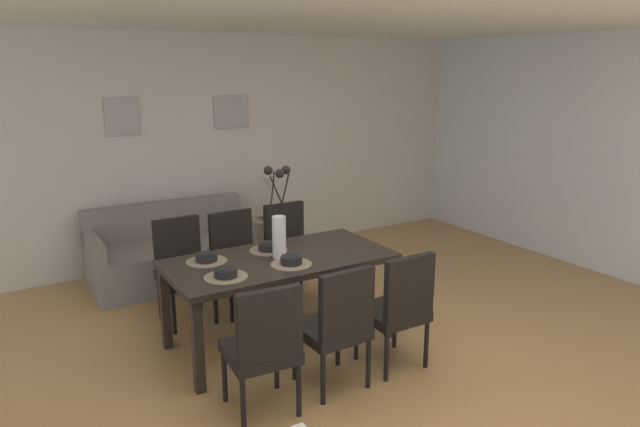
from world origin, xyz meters
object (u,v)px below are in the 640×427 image
dining_chair_near_right (183,265)px  dining_chair_mid_left (399,305)px  sofa (175,254)px  framed_picture_left (122,117)px  dining_chair_near_left (264,344)px  bowl_far_right (268,246)px  centerpiece_vase (279,223)px  bowl_near_left (226,272)px  side_table (272,241)px  dining_chair_mid_right (290,246)px  table_lamp (271,188)px  framed_picture_center (232,112)px  bowl_near_right (206,257)px  bowl_far_left (291,259)px  dining_chair_far_right (237,256)px  dining_table (280,266)px  dining_chair_far_left (337,322)px

dining_chair_near_right → dining_chair_mid_left: bearing=-57.2°
sofa → framed_picture_left: bearing=121.6°
dining_chair_near_left → bowl_far_right: dining_chair_near_left is taller
centerpiece_vase → bowl_near_left: bearing=-159.5°
dining_chair_near_left → side_table: 3.06m
dining_chair_mid_left → sofa: 2.85m
centerpiece_vase → dining_chair_mid_right: bearing=57.5°
table_lamp → framed_picture_center: (-0.22, 0.55, 0.82)m
bowl_near_right → bowl_far_left: 0.67m
dining_chair_mid_right → bowl_near_left: size_ratio=5.41×
dining_chair_mid_left → side_table: 2.70m
centerpiece_vase → framed_picture_center: size_ratio=1.72×
bowl_near_left → bowl_near_right: (0.00, 0.40, 0.00)m
dining_chair_far_right → dining_chair_mid_left: 1.77m
bowl_far_left → side_table: size_ratio=0.33×
bowl_near_right → framed_picture_left: (-0.08, 2.18, 0.94)m
table_lamp → side_table: bearing=180.0°
dining_chair_far_right → bowl_near_right: dining_chair_far_right is taller
centerpiece_vase → sofa: (-0.31, 1.87, -0.74)m
dining_chair_far_right → bowl_far_right: bearing=-87.7°
dining_chair_near_right → dining_chair_mid_left: (1.09, -1.70, 0.00)m
dining_chair_far_right → dining_chair_near_left: bearing=-107.5°
framed_picture_center → bowl_far_right: bearing=-105.8°
bowl_far_right → dining_table: bearing=-90.0°
bowl_far_right → framed_picture_center: bearing=74.2°
dining_chair_far_left → dining_chair_mid_left: same height
framed_picture_center → dining_chair_near_left: bearing=-109.9°
dining_chair_mid_right → side_table: 1.04m
dining_chair_far_right → dining_table: bearing=-88.3°
dining_chair_near_left → dining_chair_mid_right: same height
bowl_far_left → framed_picture_center: (0.62, 2.58, 0.94)m
bowl_near_left → framed_picture_center: 2.98m
dining_chair_near_left → bowl_near_right: size_ratio=5.41×
dining_chair_near_right → dining_chair_mid_right: 1.08m
sofa → centerpiece_vase: bearing=-80.7°
centerpiece_vase → bowl_near_left: size_ratio=4.32×
centerpiece_vase → sofa: 2.04m
dining_chair_far_left → dining_chair_far_right: bearing=91.2°
sofa → framed_picture_center: 1.78m
dining_chair_near_left → centerpiece_vase: centerpiece_vase is taller
dining_chair_near_left → dining_table: bearing=57.1°
bowl_near_right → bowl_far_left: size_ratio=1.00×
dining_chair_far_left → table_lamp: bearing=72.8°
dining_chair_near_left → table_lamp: table_lamp is taller
centerpiece_vase → bowl_far_left: size_ratio=4.32×
dining_chair_near_right → bowl_near_left: 1.10m
dining_chair_far_right → framed_picture_left: bearing=110.9°
bowl_near_left → framed_picture_left: size_ratio=0.43×
dining_table → dining_chair_near_left: size_ratio=1.96×
framed_picture_left → framed_picture_center: framed_picture_left is taller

